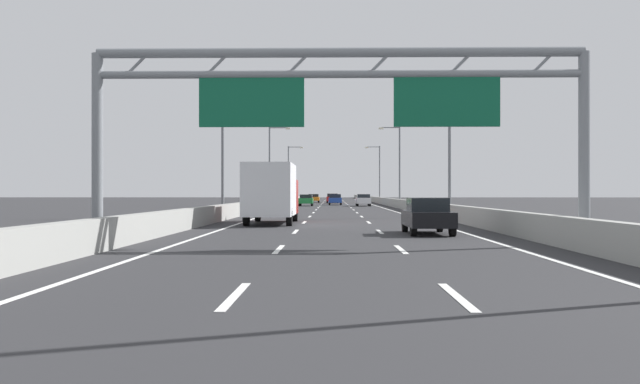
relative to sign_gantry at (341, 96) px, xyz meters
The scene contains 53 objects.
ground_plane 76.76m from the sign_gantry, 90.06° to the left, with size 260.00×260.00×0.00m, color #2D2D30.
lane_dash_left_1 12.04m from the sign_gantry, 99.77° to the right, with size 0.16×3.00×0.01m, color white.
lane_dash_left_2 5.49m from the sign_gantry, 134.82° to the right, with size 0.16×3.00×0.01m, color white.
lane_dash_left_3 8.78m from the sign_gantry, 104.76° to the left, with size 0.16×3.00×0.01m, color white.
lane_dash_left_4 16.92m from the sign_gantry, 96.63° to the left, with size 0.16×3.00×0.01m, color white.
lane_dash_left_5 25.64m from the sign_gantry, 94.27° to the left, with size 0.16×3.00×0.01m, color white.
lane_dash_left_6 34.50m from the sign_gantry, 93.14° to the left, with size 0.16×3.00×0.01m, color white.
lane_dash_left_7 43.42m from the sign_gantry, 92.49° to the left, with size 0.16×3.00×0.01m, color white.
lane_dash_left_8 52.37m from the sign_gantry, 92.06° to the left, with size 0.16×3.00×0.01m, color white.
lane_dash_left_9 61.33m from the sign_gantry, 91.76° to the left, with size 0.16×3.00×0.01m, color white.
lane_dash_left_10 70.30m from the sign_gantry, 91.53° to the left, with size 0.16×3.00×0.01m, color white.
lane_dash_left_11 79.28m from the sign_gantry, 91.36° to the left, with size 0.16×3.00×0.01m, color white.
lane_dash_left_12 88.26m from the sign_gantry, 91.22° to the left, with size 0.16×3.00×0.01m, color white.
lane_dash_left_13 97.25m from the sign_gantry, 91.11° to the left, with size 0.16×3.00×0.01m, color white.
lane_dash_left_14 106.24m from the sign_gantry, 91.01° to the left, with size 0.16×3.00×0.01m, color white.
lane_dash_left_15 115.23m from the sign_gantry, 90.93° to the left, with size 0.16×3.00×0.01m, color white.
lane_dash_left_16 124.22m from the sign_gantry, 90.86° to the left, with size 0.16×3.00×0.01m, color white.
lane_dash_left_17 133.21m from the sign_gantry, 90.81° to the left, with size 0.16×3.00×0.01m, color white.
lane_dash_right_1 12.02m from the sign_gantry, 80.99° to the right, with size 0.16×3.00×0.01m, color white.
lane_dash_right_2 5.44m from the sign_gantry, 47.53° to the right, with size 0.16×3.00×0.01m, color white.
lane_dash_right_3 8.75m from the sign_gantry, 76.36° to the left, with size 0.16×3.00×0.01m, color white.
lane_dash_right_4 16.90m from the sign_gantry, 83.89° to the left, with size 0.16×3.00×0.01m, color white.
lane_dash_right_5 25.63m from the sign_gantry, 86.07° to the left, with size 0.16×3.00×0.01m, color white.
lane_dash_right_6 34.49m from the sign_gantry, 87.10° to the left, with size 0.16×3.00×0.01m, color white.
lane_dash_right_7 43.41m from the sign_gantry, 87.71° to the left, with size 0.16×3.00×0.01m, color white.
lane_dash_right_8 52.36m from the sign_gantry, 88.10° to the left, with size 0.16×3.00×0.01m, color white.
lane_dash_right_9 61.33m from the sign_gantry, 88.38° to the left, with size 0.16×3.00×0.01m, color white.
lane_dash_right_10 70.30m from the sign_gantry, 88.59° to the left, with size 0.16×3.00×0.01m, color white.
lane_dash_right_11 79.28m from the sign_gantry, 88.75° to the left, with size 0.16×3.00×0.01m, color white.
lane_dash_right_12 88.26m from the sign_gantry, 88.88° to the left, with size 0.16×3.00×0.01m, color white.
lane_dash_right_13 97.25m from the sign_gantry, 88.98° to the left, with size 0.16×3.00×0.01m, color white.
lane_dash_right_14 106.24m from the sign_gantry, 89.07° to the left, with size 0.16×3.00×0.01m, color white.
lane_dash_right_15 115.23m from the sign_gantry, 89.14° to the left, with size 0.16×3.00×0.01m, color white.
lane_dash_right_16 124.22m from the sign_gantry, 89.20° to the left, with size 0.16×3.00×0.01m, color white.
lane_dash_right_17 133.21m from the sign_gantry, 89.26° to the left, with size 0.16×3.00×0.01m, color white.
edge_line_left 65.01m from the sign_gantry, 94.71° to the left, with size 0.16×176.00×0.01m, color white.
edge_line_right 65.00m from the sign_gantry, 85.42° to the left, with size 0.16×176.00×0.01m, color white.
barrier_left 87.00m from the sign_gantry, 94.60° to the left, with size 0.45×220.00×0.95m.
barrier_right 86.99m from the sign_gantry, 85.49° to the left, with size 0.45×220.00×0.95m.
sign_gantry is the anchor object (origin of this frame).
streetlamp_left_mid 25.33m from the sign_gantry, 107.32° to the left, with size 2.58×0.28×9.50m.
streetlamp_right_mid 25.29m from the sign_gantry, 73.00° to the left, with size 2.58×0.28×9.50m.
streetlamp_left_far 58.91m from the sign_gantry, 97.35° to the left, with size 2.58×0.28×9.50m.
streetlamp_right_far 58.89m from the sign_gantry, 82.79° to the left, with size 2.58×0.28×9.50m.
streetlamp_left_distant 92.98m from the sign_gantry, 94.65° to the left, with size 2.58×0.28×9.50m.
streetlamp_right_distant 92.97m from the sign_gantry, 85.44° to the left, with size 2.58×0.28×9.50m.
blue_car 69.07m from the sign_gantry, 89.97° to the left, with size 1.74×4.57×1.45m.
black_car 7.81m from the sign_gantry, 57.85° to the left, with size 1.71×4.19×1.47m.
orange_car 90.90m from the sign_gantry, 92.17° to the left, with size 1.85×4.31×1.40m.
white_car 61.49m from the sign_gantry, 86.77° to the left, with size 1.70×4.46×1.46m.
green_car 62.53m from the sign_gantry, 93.30° to the left, with size 1.72×4.29×1.42m.
red_car 84.57m from the sign_gantry, 90.21° to the left, with size 1.85×4.50×1.50m.
box_truck 15.05m from the sign_gantry, 103.94° to the left, with size 2.45×7.56×3.17m.
Camera 1 is at (-0.21, 1.50, 1.69)m, focal length 38.15 mm.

